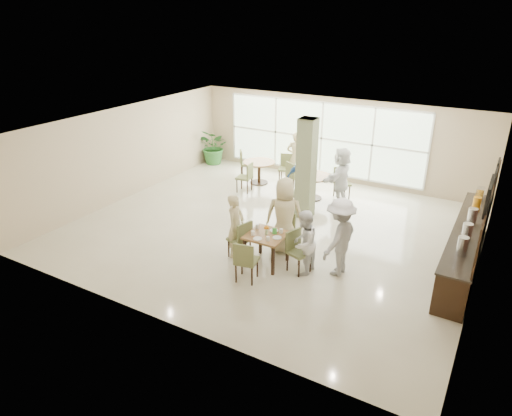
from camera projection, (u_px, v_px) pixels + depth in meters
The scene contains 23 objects.
ground at pixel (272, 229), 12.21m from camera, with size 10.00×10.00×0.00m, color beige.
room_shell at pixel (273, 168), 11.53m from camera, with size 10.00×10.00×10.00m.
window_bank at pixel (321, 138), 15.43m from camera, with size 7.00×0.04×7.00m.
column at pixel (306, 169), 12.42m from camera, with size 0.45×0.45×2.80m, color #6F7450.
main_table at pixel (267, 239), 10.28m from camera, with size 0.86×0.86×0.75m.
round_table_left at pixel (259, 167), 15.25m from camera, with size 1.06×1.06×0.75m.
round_table_right at pixel (313, 181), 13.97m from camera, with size 1.10×1.10×0.75m.
chairs_main_table at pixel (267, 246), 10.32m from camera, with size 2.05×2.04×0.95m.
chairs_table_left at pixel (259, 170), 15.25m from camera, with size 2.02×1.96×0.95m.
chairs_table_right at pixel (312, 184), 13.99m from camera, with size 2.18×2.05×0.95m.
tabletop_clutter at pixel (267, 232), 10.20m from camera, with size 0.76×0.74×0.21m.
buffet_counter at pixel (467, 244), 10.24m from camera, with size 0.64×4.70×1.95m.
wall_tv at pixel (489, 196), 8.62m from camera, with size 0.06×1.00×0.58m.
framed_art_a at pixel (493, 185), 10.00m from camera, with size 0.05×0.55×0.70m.
framed_art_b at pixel (496, 175), 10.64m from camera, with size 0.05×0.55×0.70m.
potted_plant at pixel (214, 147), 17.13m from camera, with size 1.19×1.19×1.33m, color #2A6528.
teen_left at pixel (236, 226), 10.61m from camera, with size 0.56×0.37×1.53m, color #C6B784.
teen_far at pixel (285, 216), 10.74m from camera, with size 0.91×0.50×1.86m, color #C6B784.
teen_right at pixel (304, 243), 9.89m from camera, with size 0.72×0.56×1.48m, color white.
teen_standing at pixel (340, 237), 9.81m from camera, with size 1.14×0.66×1.77m, color #A1A1A4.
adult_a at pixel (301, 181), 13.23m from camera, with size 0.98×0.56×1.67m, color #3F77BF.
adult_b at pixel (341, 177), 13.39m from camera, with size 1.64×0.71×1.77m, color white.
adult_standing at pixel (296, 157), 15.32m from camera, with size 0.62×0.41×1.70m, color #C6B784.
Camera 1 is at (5.11, -9.73, 5.37)m, focal length 32.00 mm.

